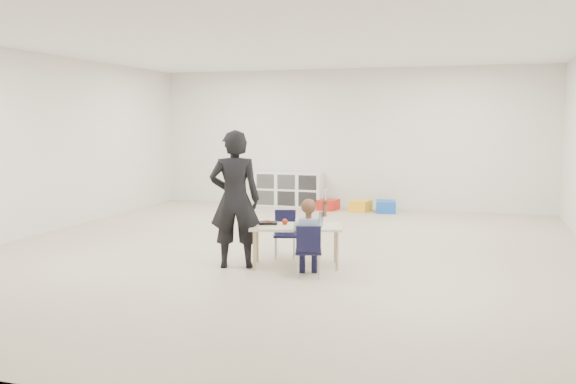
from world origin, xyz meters
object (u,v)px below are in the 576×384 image
(chair_near, at_px, (308,251))
(adult, at_px, (235,199))
(cubby_shelf, at_px, (289,189))
(table, at_px, (296,246))
(child, at_px, (308,235))

(chair_near, bearing_deg, adult, 153.89)
(cubby_shelf, xyz_separation_m, adult, (0.93, -5.28, 0.48))
(table, relative_size, adult, 0.73)
(chair_near, bearing_deg, cubby_shelf, 93.82)
(chair_near, bearing_deg, child, 0.00)
(child, height_order, adult, adult)
(cubby_shelf, height_order, adult, adult)
(table, distance_m, chair_near, 0.52)
(cubby_shelf, bearing_deg, adult, -79.98)
(chair_near, xyz_separation_m, cubby_shelf, (-1.90, 5.46, 0.05))
(child, bearing_deg, adult, 153.89)
(chair_near, bearing_deg, table, 106.89)
(table, distance_m, child, 0.56)
(cubby_shelf, bearing_deg, child, -70.85)
(chair_near, xyz_separation_m, child, (0.00, 0.00, 0.17))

